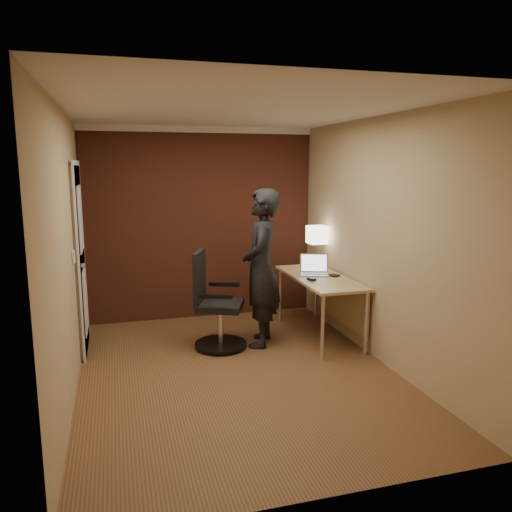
% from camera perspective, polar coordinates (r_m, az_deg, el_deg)
% --- Properties ---
extents(room, '(4.00, 4.00, 4.00)m').
position_cam_1_polar(room, '(6.14, -8.15, 4.22)').
color(room, brown).
rests_on(room, ground).
extents(desk, '(0.60, 1.50, 0.73)m').
position_cam_1_polar(desk, '(5.94, 7.89, -3.50)').
color(desk, tan).
rests_on(desk, ground).
extents(desk_lamp, '(0.22, 0.22, 0.54)m').
position_cam_1_polar(desk_lamp, '(6.30, 7.00, 2.36)').
color(desk_lamp, silver).
rests_on(desk_lamp, desk).
extents(laptop, '(0.39, 0.35, 0.23)m').
position_cam_1_polar(laptop, '(6.00, 6.66, -1.45)').
color(laptop, silver).
rests_on(laptop, desk).
extents(mouse, '(0.08, 0.11, 0.03)m').
position_cam_1_polar(mouse, '(5.66, 6.37, -2.64)').
color(mouse, black).
rests_on(mouse, desk).
extents(wallet, '(0.13, 0.14, 0.02)m').
position_cam_1_polar(wallet, '(5.91, 8.91, -2.20)').
color(wallet, black).
rests_on(wallet, desk).
extents(office_chair, '(0.63, 0.68, 1.07)m').
position_cam_1_polar(office_chair, '(5.55, -4.80, -5.79)').
color(office_chair, black).
rests_on(office_chair, ground).
extents(person, '(0.63, 0.75, 1.76)m').
position_cam_1_polar(person, '(5.55, 0.60, -1.40)').
color(person, black).
rests_on(person, ground).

